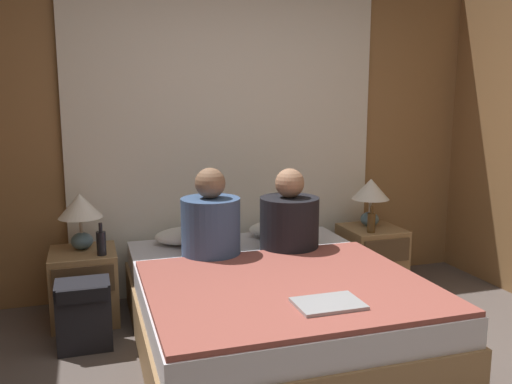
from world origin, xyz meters
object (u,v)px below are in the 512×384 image
at_px(lamp_left, 80,211).
at_px(beer_bottle_on_left_stand, 101,243).
at_px(laptop_on_bed, 328,304).
at_px(backpack_on_floor, 84,311).
at_px(nightstand_left, 85,285).
at_px(lamp_right, 371,194).
at_px(person_left_in_bed, 211,223).
at_px(pillow_right, 281,228).
at_px(person_right_in_bed, 289,219).
at_px(pillow_left, 189,235).
at_px(beer_bottle_on_right_stand, 371,222).
at_px(nightstand_right, 371,257).
at_px(bed, 270,308).

height_order(lamp_left, beer_bottle_on_left_stand, lamp_left).
height_order(laptop_on_bed, backpack_on_floor, laptop_on_bed).
distance_m(nightstand_left, beer_bottle_on_left_stand, 0.38).
distance_m(lamp_right, person_left_in_bed, 1.43).
xyz_separation_m(pillow_right, person_right_in_bed, (-0.08, -0.39, 0.16)).
distance_m(pillow_left, beer_bottle_on_left_stand, 0.67).
relative_size(person_right_in_bed, laptop_on_bed, 1.72).
distance_m(beer_bottle_on_left_stand, beer_bottle_on_right_stand, 2.00).
xyz_separation_m(lamp_left, pillow_left, (0.75, 0.04, -0.24)).
bearing_deg(backpack_on_floor, person_left_in_bed, 9.27).
distance_m(nightstand_right, beer_bottle_on_left_stand, 2.12).
xyz_separation_m(beer_bottle_on_left_stand, beer_bottle_on_right_stand, (2.00, -0.00, -0.00)).
relative_size(laptop_on_bed, backpack_on_floor, 0.80).
height_order(pillow_right, beer_bottle_on_right_stand, beer_bottle_on_right_stand).
bearing_deg(pillow_left, beer_bottle_on_left_stand, -160.75).
bearing_deg(lamp_left, pillow_right, 1.47).
relative_size(lamp_right, pillow_left, 0.77).
bearing_deg(person_right_in_bed, beer_bottle_on_right_stand, 12.92).
relative_size(nightstand_left, backpack_on_floor, 1.17).
distance_m(pillow_right, beer_bottle_on_left_stand, 1.36).
xyz_separation_m(nightstand_right, beer_bottle_on_right_stand, (-0.09, -0.13, 0.33)).
xyz_separation_m(lamp_right, beer_bottle_on_left_stand, (-2.09, -0.18, -0.18)).
bearing_deg(pillow_left, nightstand_left, -173.45).
height_order(lamp_right, beer_bottle_on_right_stand, lamp_right).
distance_m(pillow_right, backpack_on_floor, 1.59).
bearing_deg(laptop_on_bed, nightstand_left, 130.57).
xyz_separation_m(lamp_left, beer_bottle_on_left_stand, (0.12, -0.18, -0.18)).
bearing_deg(laptop_on_bed, person_left_in_bed, 108.37).
bearing_deg(person_right_in_bed, pillow_right, 78.43).
bearing_deg(pillow_left, lamp_right, -1.47).
bearing_deg(person_left_in_bed, laptop_on_bed, -71.63).
relative_size(person_left_in_bed, laptop_on_bed, 1.80).
bearing_deg(bed, beer_bottle_on_right_stand, 29.69).
relative_size(bed, beer_bottle_on_right_stand, 9.54).
height_order(nightstand_right, beer_bottle_on_left_stand, beer_bottle_on_left_stand).
relative_size(bed, pillow_right, 3.98).
bearing_deg(beer_bottle_on_right_stand, beer_bottle_on_left_stand, 180.00).
bearing_deg(pillow_left, beer_bottle_on_right_stand, -9.03).
xyz_separation_m(nightstand_left, nightstand_right, (2.22, 0.00, 0.00)).
bearing_deg(person_left_in_bed, pillow_right, 31.34).
height_order(person_left_in_bed, beer_bottle_on_right_stand, person_left_in_bed).
relative_size(nightstand_left, pillow_right, 0.98).
distance_m(lamp_right, person_right_in_bed, 0.90).
xyz_separation_m(nightstand_left, pillow_right, (1.47, 0.09, 0.28)).
bearing_deg(lamp_left, nightstand_left, -90.00).
distance_m(lamp_left, person_right_in_bed, 1.43).
bearing_deg(lamp_right, person_right_in_bed, -157.03).
xyz_separation_m(bed, pillow_left, (-0.36, 0.80, 0.29)).
xyz_separation_m(lamp_right, person_left_in_bed, (-1.39, -0.35, -0.06)).
bearing_deg(bed, person_right_in_bed, 55.95).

